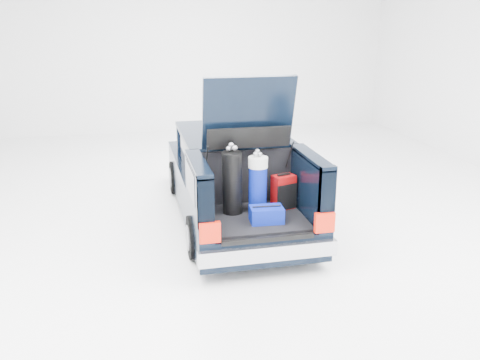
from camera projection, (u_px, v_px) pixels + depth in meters
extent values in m
plane|color=white|center=(234.00, 217.00, 8.53)|extent=(14.00, 14.00, 0.00)
cube|color=black|center=(226.00, 178.00, 8.98)|extent=(1.75, 3.00, 0.70)
cube|color=black|center=(212.00, 160.00, 10.47)|extent=(1.70, 0.30, 0.50)
cube|color=#A4A4AB|center=(211.00, 161.00, 10.62)|extent=(1.72, 0.10, 0.22)
cube|color=black|center=(231.00, 151.00, 8.33)|extent=(1.55, 1.95, 0.54)
cube|color=black|center=(231.00, 133.00, 8.24)|extent=(1.62, 2.05, 0.06)
cube|color=black|center=(256.00, 234.00, 7.03)|extent=(1.75, 1.30, 0.40)
cube|color=black|center=(255.00, 218.00, 6.98)|extent=(1.32, 1.18, 0.05)
cube|color=black|center=(199.00, 195.00, 6.68)|extent=(0.20, 1.30, 0.85)
cube|color=black|center=(310.00, 187.00, 7.00)|extent=(0.20, 1.30, 0.85)
cube|color=black|center=(198.00, 164.00, 6.55)|extent=(0.20, 1.30, 0.06)
cube|color=black|center=(312.00, 157.00, 6.86)|extent=(0.20, 1.30, 0.06)
cube|color=black|center=(246.00, 178.00, 7.42)|extent=(1.36, 0.08, 0.84)
cube|color=#A4A4AB|center=(269.00, 253.00, 6.39)|extent=(1.80, 0.12, 0.20)
cube|color=#AD1607|center=(210.00, 233.00, 6.16)|extent=(0.26, 0.07, 0.26)
cube|color=#AD1607|center=(325.00, 222.00, 6.46)|extent=(0.26, 0.07, 0.26)
cube|color=black|center=(268.00, 239.00, 6.37)|extent=(1.20, 0.06, 0.06)
cube|color=black|center=(249.00, 113.00, 6.95)|extent=(1.28, 0.33, 1.03)
cube|color=black|center=(248.00, 102.00, 6.95)|extent=(0.95, 0.17, 0.54)
cylinder|color=black|center=(176.00, 177.00, 9.62)|extent=(0.20, 0.62, 0.62)
cylinder|color=slate|center=(176.00, 177.00, 9.62)|extent=(0.23, 0.36, 0.36)
cylinder|color=black|center=(259.00, 172.00, 9.95)|extent=(0.20, 0.62, 0.62)
cylinder|color=slate|center=(259.00, 172.00, 9.95)|extent=(0.23, 0.36, 0.36)
cylinder|color=black|center=(195.00, 237.00, 7.01)|extent=(0.20, 0.62, 0.62)
cylinder|color=slate|center=(195.00, 237.00, 7.01)|extent=(0.23, 0.36, 0.36)
cylinder|color=black|center=(308.00, 227.00, 7.35)|extent=(0.20, 0.62, 0.62)
cylinder|color=slate|center=(308.00, 227.00, 7.35)|extent=(0.23, 0.36, 0.36)
cube|color=#740304|center=(283.00, 192.00, 7.20)|extent=(0.36, 0.28, 0.49)
cube|color=black|center=(284.00, 174.00, 7.12)|extent=(0.20, 0.10, 0.03)
cube|color=black|center=(285.00, 197.00, 7.13)|extent=(0.31, 0.11, 0.37)
cylinder|color=black|center=(232.00, 183.00, 6.96)|extent=(0.38, 0.40, 0.89)
cube|color=white|center=(230.00, 178.00, 7.06)|extent=(0.10, 0.06, 0.31)
sphere|color=#99999E|center=(229.00, 149.00, 6.83)|extent=(0.07, 0.07, 0.07)
sphere|color=#99999E|center=(235.00, 148.00, 6.79)|extent=(0.07, 0.07, 0.07)
cylinder|color=black|center=(257.00, 208.00, 7.12)|extent=(0.34, 0.34, 0.10)
cylinder|color=navy|center=(258.00, 186.00, 7.02)|extent=(0.32, 0.32, 0.57)
cylinder|color=white|center=(258.00, 162.00, 6.91)|extent=(0.34, 0.34, 0.14)
sphere|color=#99999E|center=(260.00, 154.00, 6.91)|extent=(0.07, 0.07, 0.07)
sphere|color=#99999E|center=(257.00, 151.00, 6.91)|extent=(0.07, 0.07, 0.07)
cube|color=navy|center=(266.00, 214.00, 6.76)|extent=(0.45, 0.31, 0.21)
cylinder|color=black|center=(267.00, 206.00, 6.72)|extent=(0.38, 0.05, 0.02)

